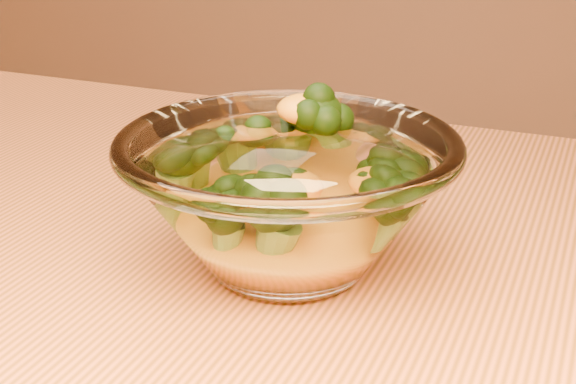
# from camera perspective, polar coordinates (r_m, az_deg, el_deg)

# --- Properties ---
(glass_bowl) EXTENTS (0.19, 0.19, 0.09)m
(glass_bowl) POSITION_cam_1_polar(r_m,az_deg,el_deg) (0.46, 0.00, -0.49)
(glass_bowl) COLOR white
(glass_bowl) RESTS_ON table
(cheese_sauce) EXTENTS (0.10, 0.10, 0.03)m
(cheese_sauce) POSITION_cam_1_polar(r_m,az_deg,el_deg) (0.46, 0.00, -2.56)
(cheese_sauce) COLOR orange
(cheese_sauce) RESTS_ON glass_bowl
(broccoli_heap) EXTENTS (0.14, 0.13, 0.08)m
(broccoli_heap) POSITION_cam_1_polar(r_m,az_deg,el_deg) (0.46, 0.03, 1.53)
(broccoli_heap) COLOR black
(broccoli_heap) RESTS_ON cheese_sauce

